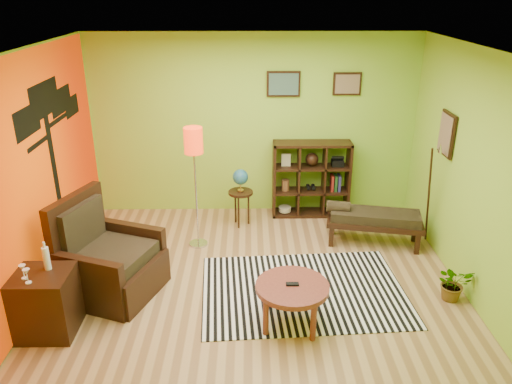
{
  "coord_description": "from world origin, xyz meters",
  "views": [
    {
      "loc": [
        -0.06,
        -5.24,
        3.42
      ],
      "look_at": [
        0.02,
        0.44,
        1.05
      ],
      "focal_mm": 35.0,
      "sensor_mm": 36.0,
      "label": 1
    }
  ],
  "objects_px": {
    "globe_table": "(241,183)",
    "potted_plant": "(453,287)",
    "side_cabinet": "(45,303)",
    "bench": "(372,218)",
    "floor_lamp": "(194,152)",
    "armchair": "(107,264)",
    "cube_shelf": "(312,179)",
    "coffee_table": "(292,290)"
  },
  "relations": [
    {
      "from": "globe_table",
      "to": "bench",
      "type": "xyz_separation_m",
      "value": [
        1.85,
        -0.62,
        -0.29
      ]
    },
    {
      "from": "floor_lamp",
      "to": "potted_plant",
      "type": "relative_size",
      "value": 3.98
    },
    {
      "from": "bench",
      "to": "potted_plant",
      "type": "distance_m",
      "value": 1.54
    },
    {
      "from": "armchair",
      "to": "cube_shelf",
      "type": "distance_m",
      "value": 3.42
    },
    {
      "from": "side_cabinet",
      "to": "globe_table",
      "type": "bearing_deg",
      "value": 51.55
    },
    {
      "from": "cube_shelf",
      "to": "potted_plant",
      "type": "xyz_separation_m",
      "value": [
        1.39,
        -2.37,
        -0.43
      ]
    },
    {
      "from": "side_cabinet",
      "to": "bench",
      "type": "height_order",
      "value": "side_cabinet"
    },
    {
      "from": "coffee_table",
      "to": "bench",
      "type": "distance_m",
      "value": 2.2
    },
    {
      "from": "armchair",
      "to": "side_cabinet",
      "type": "xyz_separation_m",
      "value": [
        -0.45,
        -0.76,
        -0.01
      ]
    },
    {
      "from": "armchair",
      "to": "side_cabinet",
      "type": "relative_size",
      "value": 1.23
    },
    {
      "from": "floor_lamp",
      "to": "globe_table",
      "type": "bearing_deg",
      "value": 46.76
    },
    {
      "from": "side_cabinet",
      "to": "globe_table",
      "type": "height_order",
      "value": "side_cabinet"
    },
    {
      "from": "coffee_table",
      "to": "bench",
      "type": "relative_size",
      "value": 0.57
    },
    {
      "from": "armchair",
      "to": "side_cabinet",
      "type": "bearing_deg",
      "value": -120.71
    },
    {
      "from": "armchair",
      "to": "cube_shelf",
      "type": "height_order",
      "value": "cube_shelf"
    },
    {
      "from": "armchair",
      "to": "globe_table",
      "type": "distance_m",
      "value": 2.37
    },
    {
      "from": "coffee_table",
      "to": "potted_plant",
      "type": "relative_size",
      "value": 1.82
    },
    {
      "from": "side_cabinet",
      "to": "floor_lamp",
      "type": "bearing_deg",
      "value": 53.32
    },
    {
      "from": "bench",
      "to": "coffee_table",
      "type": "bearing_deg",
      "value": -125.22
    },
    {
      "from": "globe_table",
      "to": "potted_plant",
      "type": "bearing_deg",
      "value": -38.65
    },
    {
      "from": "globe_table",
      "to": "bench",
      "type": "height_order",
      "value": "globe_table"
    },
    {
      "from": "coffee_table",
      "to": "floor_lamp",
      "type": "distance_m",
      "value": 2.35
    },
    {
      "from": "side_cabinet",
      "to": "cube_shelf",
      "type": "height_order",
      "value": "cube_shelf"
    },
    {
      "from": "coffee_table",
      "to": "armchair",
      "type": "height_order",
      "value": "armchair"
    },
    {
      "from": "globe_table",
      "to": "coffee_table",
      "type": "bearing_deg",
      "value": -76.44
    },
    {
      "from": "globe_table",
      "to": "potted_plant",
      "type": "xyz_separation_m",
      "value": [
        2.5,
        -2.0,
        -0.51
      ]
    },
    {
      "from": "side_cabinet",
      "to": "cube_shelf",
      "type": "bearing_deg",
      "value": 42.87
    },
    {
      "from": "coffee_table",
      "to": "armchair",
      "type": "relative_size",
      "value": 0.63
    },
    {
      "from": "coffee_table",
      "to": "cube_shelf",
      "type": "xyz_separation_m",
      "value": [
        0.53,
        2.79,
        0.18
      ]
    },
    {
      "from": "globe_table",
      "to": "cube_shelf",
      "type": "xyz_separation_m",
      "value": [
        1.11,
        0.37,
        -0.08
      ]
    },
    {
      "from": "globe_table",
      "to": "cube_shelf",
      "type": "distance_m",
      "value": 1.17
    },
    {
      "from": "cube_shelf",
      "to": "bench",
      "type": "xyz_separation_m",
      "value": [
        0.74,
        -0.99,
        -0.21
      ]
    },
    {
      "from": "side_cabinet",
      "to": "potted_plant",
      "type": "relative_size",
      "value": 2.36
    },
    {
      "from": "armchair",
      "to": "potted_plant",
      "type": "relative_size",
      "value": 2.91
    },
    {
      "from": "coffee_table",
      "to": "armchair",
      "type": "bearing_deg",
      "value": 162.98
    },
    {
      "from": "bench",
      "to": "cube_shelf",
      "type": "bearing_deg",
      "value": 126.71
    },
    {
      "from": "floor_lamp",
      "to": "bench",
      "type": "height_order",
      "value": "floor_lamp"
    },
    {
      "from": "side_cabinet",
      "to": "globe_table",
      "type": "relative_size",
      "value": 1.13
    },
    {
      "from": "armchair",
      "to": "floor_lamp",
      "type": "xyz_separation_m",
      "value": [
        0.96,
        1.13,
        1.03
      ]
    },
    {
      "from": "floor_lamp",
      "to": "cube_shelf",
      "type": "xyz_separation_m",
      "value": [
        1.71,
        1.0,
        -0.79
      ]
    },
    {
      "from": "cube_shelf",
      "to": "potted_plant",
      "type": "bearing_deg",
      "value": -59.65
    },
    {
      "from": "coffee_table",
      "to": "cube_shelf",
      "type": "bearing_deg",
      "value": 79.25
    }
  ]
}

